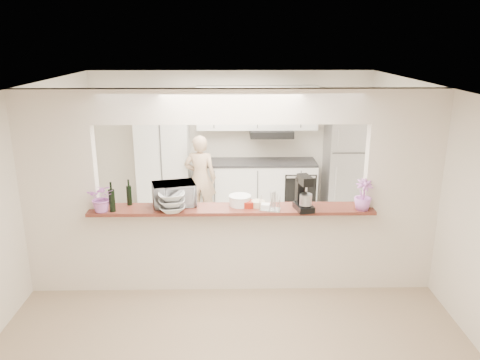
{
  "coord_description": "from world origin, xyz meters",
  "views": [
    {
      "loc": [
        0.0,
        -5.32,
        3.05
      ],
      "look_at": [
        0.11,
        0.3,
        1.33
      ],
      "focal_mm": 35.0,
      "sensor_mm": 36.0,
      "label": 1
    }
  ],
  "objects_px": {
    "refrigerator": "(347,166)",
    "toaster_oven": "(174,194)",
    "stand_mixer": "(304,194)",
    "person": "(200,179)"
  },
  "relations": [
    {
      "from": "stand_mixer",
      "to": "person",
      "type": "xyz_separation_m",
      "value": [
        -1.38,
        2.44,
        -0.54
      ]
    },
    {
      "from": "stand_mixer",
      "to": "refrigerator",
      "type": "bearing_deg",
      "value": 66.65
    },
    {
      "from": "toaster_oven",
      "to": "person",
      "type": "height_order",
      "value": "person"
    },
    {
      "from": "toaster_oven",
      "to": "person",
      "type": "distance_m",
      "value": 2.31
    },
    {
      "from": "toaster_oven",
      "to": "stand_mixer",
      "type": "height_order",
      "value": "stand_mixer"
    },
    {
      "from": "stand_mixer",
      "to": "person",
      "type": "relative_size",
      "value": 0.29
    },
    {
      "from": "toaster_oven",
      "to": "person",
      "type": "bearing_deg",
      "value": 71.66
    },
    {
      "from": "refrigerator",
      "to": "person",
      "type": "bearing_deg",
      "value": -172.28
    },
    {
      "from": "refrigerator",
      "to": "toaster_oven",
      "type": "bearing_deg",
      "value": -136.61
    },
    {
      "from": "refrigerator",
      "to": "person",
      "type": "xyz_separation_m",
      "value": [
        -2.58,
        -0.35,
        -0.11
      ]
    }
  ]
}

